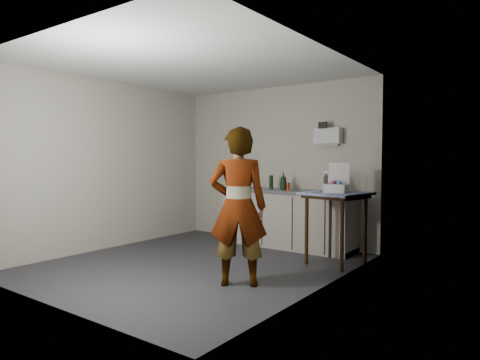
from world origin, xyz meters
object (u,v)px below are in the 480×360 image
Objects in this scene: standing_man at (238,207)px; dish_rack at (333,187)px; side_table at (336,202)px; dark_bottle at (271,182)px; soap_bottle at (283,181)px; soda_can at (288,186)px; paper_towel at (239,179)px; bakery_box at (337,186)px; kitchen_counter at (286,220)px.

dish_rack is at bearing -130.02° from standing_man.
side_table is 4.33× the size of dark_bottle.
soda_can is at bearing 17.61° from soap_bottle.
standing_man is at bearing -72.99° from soap_bottle.
standing_man is at bearing -95.58° from dish_rack.
dish_rack is at bearing -1.16° from dark_bottle.
soda_can reaches higher than side_table.
dark_bottle is at bearing 167.11° from side_table.
standing_man is at bearing -67.26° from dark_bottle.
side_table is 0.66m from dish_rack.
soap_bottle is at bearing 164.01° from side_table.
soap_bottle is 0.87m from paper_towel.
paper_towel reaches higher than side_table.
soda_can is 0.26× the size of dish_rack.
bakery_box is at bearing -143.72° from standing_man.
paper_towel is at bearing -178.94° from dark_bottle.
kitchen_counter is at bearing 1.46° from paper_towel.
bakery_box reaches higher than soap_bottle.
dish_rack is at bearing -2.38° from kitchen_counter.
dark_bottle reaches higher than side_table.
dish_rack reaches higher than kitchen_counter.
bakery_box is at bearing -49.97° from side_table.
standing_man is 6.42× the size of soap_bottle.
paper_towel is at bearing -88.56° from standing_man.
dark_bottle is at bearing 172.81° from soap_bottle.
standing_man is 15.56× the size of soda_can.
soda_can is at bearing -26.08° from kitchen_counter.
dark_bottle is (-0.25, 0.03, -0.03)m from soap_bottle.
soap_bottle is at bearing -7.19° from dark_bottle.
soap_bottle reaches higher than side_table.
kitchen_counter is 10.09× the size of dark_bottle.
soap_bottle is (-1.13, 0.56, 0.21)m from side_table.
soap_bottle is 0.88× the size of paper_towel.
standing_man is (0.60, -2.10, 0.45)m from kitchen_counter.
side_table is 0.21m from bakery_box.
soda_can is 0.95m from paper_towel.
paper_towel is at bearing 174.19° from side_table.
dark_bottle is 0.57× the size of bakery_box.
standing_man reaches higher than soda_can.
standing_man is 2.16m from soda_can.
bakery_box reaches higher than side_table.
dish_rack is (0.83, 0.01, -0.07)m from soap_bottle.
side_table is 2.19× the size of dish_rack.
kitchen_counter is 1.28× the size of standing_man.
soap_bottle is 0.11m from soda_can.
dark_bottle is at bearing 145.99° from bakery_box.
soda_can is 0.51× the size of dark_bottle.
soap_bottle is 0.71× the size of bakery_box.
paper_towel reaches higher than kitchen_counter.
paper_towel reaches higher than soap_bottle.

